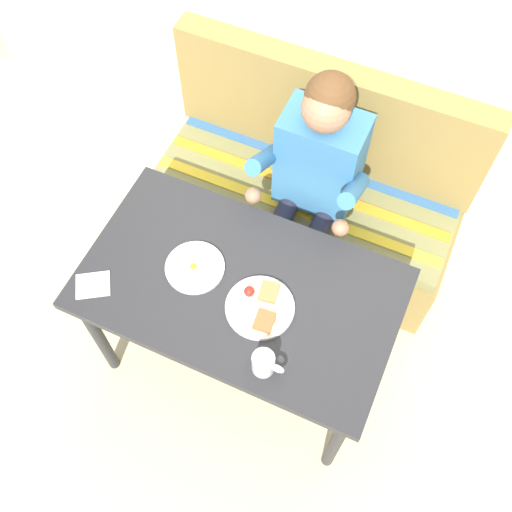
% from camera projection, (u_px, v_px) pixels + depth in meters
% --- Properties ---
extents(ground_plane, '(8.00, 8.00, 0.00)m').
position_uv_depth(ground_plane, '(243.00, 355.00, 2.91)').
color(ground_plane, beige).
extents(table, '(1.20, 0.70, 0.73)m').
position_uv_depth(table, '(240.00, 296.00, 2.34)').
color(table, '#27282B').
rests_on(table, ground).
extents(couch, '(1.44, 0.56, 1.00)m').
position_uv_depth(couch, '(308.00, 196.00, 2.96)').
color(couch, olive).
rests_on(couch, ground).
extents(person, '(0.45, 0.61, 1.21)m').
position_uv_depth(person, '(314.00, 175.00, 2.52)').
color(person, teal).
rests_on(person, ground).
extents(plate_breakfast, '(0.26, 0.26, 0.05)m').
position_uv_depth(plate_breakfast, '(261.00, 307.00, 2.21)').
color(plate_breakfast, white).
rests_on(plate_breakfast, table).
extents(plate_eggs, '(0.23, 0.23, 0.04)m').
position_uv_depth(plate_eggs, '(195.00, 268.00, 2.30)').
color(plate_eggs, white).
rests_on(plate_eggs, table).
extents(coffee_mug, '(0.12, 0.08, 0.09)m').
position_uv_depth(coffee_mug, '(264.00, 363.00, 2.07)').
color(coffee_mug, white).
rests_on(coffee_mug, table).
extents(napkin, '(0.16, 0.16, 0.01)m').
position_uv_depth(napkin, '(93.00, 285.00, 2.27)').
color(napkin, silver).
rests_on(napkin, table).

